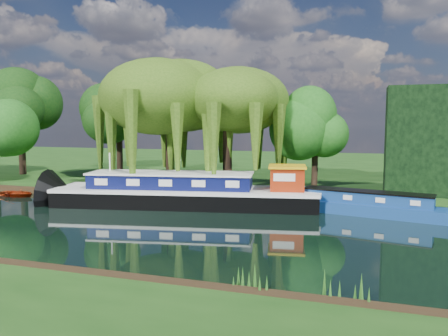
% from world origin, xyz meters
% --- Properties ---
extents(ground, '(120.00, 120.00, 0.00)m').
position_xyz_m(ground, '(0.00, 0.00, 0.00)').
color(ground, black).
extents(far_bank, '(120.00, 52.00, 0.45)m').
position_xyz_m(far_bank, '(0.00, 34.00, 0.23)').
color(far_bank, '#173E11').
rests_on(far_bank, ground).
extents(dutch_barge, '(18.54, 7.25, 3.82)m').
position_xyz_m(dutch_barge, '(2.86, 6.53, 0.95)').
color(dutch_barge, black).
rests_on(dutch_barge, ground).
extents(narrowboat, '(11.31, 4.15, 1.63)m').
position_xyz_m(narrowboat, '(14.67, 7.30, 0.58)').
color(narrowboat, navy).
rests_on(narrowboat, ground).
extents(red_dinghy, '(3.28, 2.47, 0.64)m').
position_xyz_m(red_dinghy, '(-11.46, 6.22, 0.00)').
color(red_dinghy, maroon).
rests_on(red_dinghy, ground).
extents(willow_left, '(8.21, 8.21, 9.84)m').
position_xyz_m(willow_left, '(-0.40, 10.86, 7.60)').
color(willow_left, black).
rests_on(willow_left, far_bank).
extents(willow_right, '(7.19, 7.19, 8.76)m').
position_xyz_m(willow_right, '(4.38, 11.03, 6.84)').
color(willow_right, black).
rests_on(willow_right, far_bank).
extents(tree_far_back, '(5.86, 5.86, 9.85)m').
position_xyz_m(tree_far_back, '(-19.38, 15.55, 7.31)').
color(tree_far_back, black).
rests_on(tree_far_back, far_bank).
extents(tree_far_mid, '(5.09, 5.09, 8.33)m').
position_xyz_m(tree_far_mid, '(-8.13, 16.02, 6.19)').
color(tree_far_mid, black).
rests_on(tree_far_mid, far_bank).
extents(tree_far_right, '(4.29, 4.29, 7.02)m').
position_xyz_m(tree_far_right, '(10.78, 13.87, 5.29)').
color(tree_far_right, black).
rests_on(tree_far_right, far_bank).
extents(conifer_hedge, '(6.00, 3.00, 8.00)m').
position_xyz_m(conifer_hedge, '(19.00, 14.00, 4.45)').
color(conifer_hedge, black).
rests_on(conifer_hedge, far_bank).
extents(lamppost, '(0.36, 0.36, 2.56)m').
position_xyz_m(lamppost, '(0.50, 10.50, 2.42)').
color(lamppost, silver).
rests_on(lamppost, far_bank).
extents(mooring_posts, '(19.16, 0.16, 1.00)m').
position_xyz_m(mooring_posts, '(-0.50, 8.40, 0.95)').
color(mooring_posts, silver).
rests_on(mooring_posts, far_bank).
extents(reeds_near, '(33.70, 1.50, 1.10)m').
position_xyz_m(reeds_near, '(6.87, -7.57, 0.55)').
color(reeds_near, '#225516').
rests_on(reeds_near, ground).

